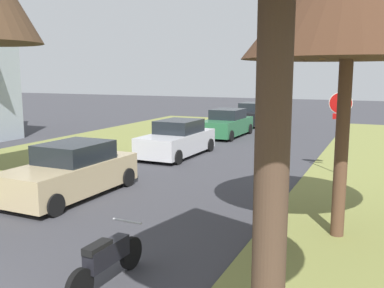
{
  "coord_description": "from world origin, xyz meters",
  "views": [
    {
      "loc": [
        6.06,
        -2.81,
        3.59
      ],
      "look_at": [
        1.41,
        7.59,
        1.73
      ],
      "focal_mm": 40.37,
      "sensor_mm": 36.0,
      "label": 1
    }
  ],
  "objects_px": {
    "stop_sign_far": "(340,115)",
    "parked_sedan_black": "(253,115)",
    "parked_sedan_tan": "(72,172)",
    "parked_motorcycle": "(107,259)",
    "parked_sedan_silver": "(177,140)",
    "parked_sedan_green": "(227,124)"
  },
  "relations": [
    {
      "from": "stop_sign_far",
      "to": "parked_sedan_black",
      "type": "bearing_deg",
      "value": 117.62
    },
    {
      "from": "parked_sedan_tan",
      "to": "parked_motorcycle",
      "type": "bearing_deg",
      "value": -45.03
    },
    {
      "from": "stop_sign_far",
      "to": "parked_sedan_tan",
      "type": "bearing_deg",
      "value": -138.67
    },
    {
      "from": "parked_sedan_tan",
      "to": "parked_sedan_black",
      "type": "relative_size",
      "value": 1.0
    },
    {
      "from": "stop_sign_far",
      "to": "parked_sedan_silver",
      "type": "height_order",
      "value": "stop_sign_far"
    },
    {
      "from": "stop_sign_far",
      "to": "parked_sedan_tan",
      "type": "distance_m",
      "value": 9.3
    },
    {
      "from": "stop_sign_far",
      "to": "parked_sedan_tan",
      "type": "height_order",
      "value": "stop_sign_far"
    },
    {
      "from": "parked_sedan_green",
      "to": "parked_motorcycle",
      "type": "bearing_deg",
      "value": -76.87
    },
    {
      "from": "parked_sedan_tan",
      "to": "parked_sedan_black",
      "type": "distance_m",
      "value": 19.56
    },
    {
      "from": "parked_sedan_black",
      "to": "parked_motorcycle",
      "type": "relative_size",
      "value": 2.16
    },
    {
      "from": "parked_sedan_tan",
      "to": "parked_motorcycle",
      "type": "height_order",
      "value": "parked_sedan_tan"
    },
    {
      "from": "parked_sedan_green",
      "to": "parked_sedan_silver",
      "type": "bearing_deg",
      "value": -89.91
    },
    {
      "from": "parked_sedan_tan",
      "to": "parked_sedan_silver",
      "type": "relative_size",
      "value": 1.0
    },
    {
      "from": "parked_sedan_green",
      "to": "parked_motorcycle",
      "type": "xyz_separation_m",
      "value": [
        4.13,
        -17.71,
        -0.24
      ]
    },
    {
      "from": "parked_sedan_silver",
      "to": "parked_motorcycle",
      "type": "height_order",
      "value": "parked_sedan_silver"
    },
    {
      "from": "parked_sedan_silver",
      "to": "parked_sedan_black",
      "type": "bearing_deg",
      "value": 90.99
    },
    {
      "from": "parked_sedan_tan",
      "to": "parked_sedan_green",
      "type": "bearing_deg",
      "value": 89.77
    },
    {
      "from": "parked_sedan_black",
      "to": "stop_sign_far",
      "type": "bearing_deg",
      "value": -62.38
    },
    {
      "from": "parked_sedan_green",
      "to": "parked_sedan_black",
      "type": "bearing_deg",
      "value": 91.96
    },
    {
      "from": "parked_sedan_silver",
      "to": "parked_sedan_black",
      "type": "distance_m",
      "value": 12.57
    },
    {
      "from": "parked_sedan_green",
      "to": "parked_motorcycle",
      "type": "height_order",
      "value": "parked_sedan_green"
    },
    {
      "from": "stop_sign_far",
      "to": "parked_motorcycle",
      "type": "height_order",
      "value": "stop_sign_far"
    }
  ]
}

